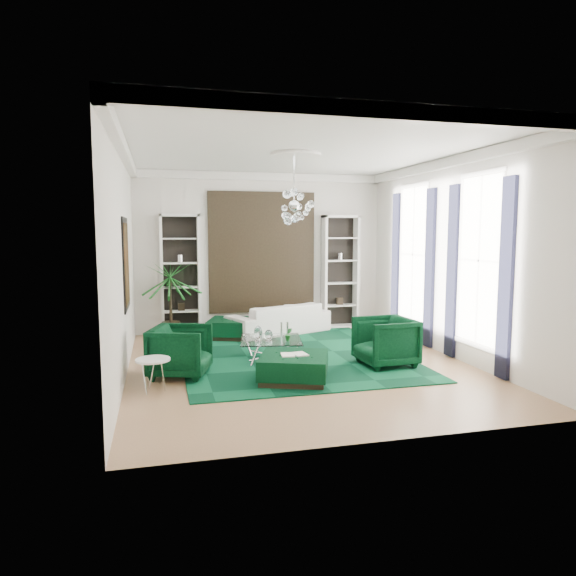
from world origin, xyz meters
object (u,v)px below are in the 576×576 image
object	(u,v)px
armchair_left	(180,351)
ottoman_side	(231,329)
armchair_right	(385,341)
coffee_table	(271,349)
ottoman_front	(294,368)
palm	(170,289)
sofa	(279,319)
side_table	(153,376)

from	to	relation	value
armchair_left	ottoman_side	distance (m)	3.13
armchair_right	coffee_table	xyz separation A→B (m)	(-1.90, 0.94, -0.24)
ottoman_front	palm	distance (m)	4.43
sofa	armchair_right	distance (m)	3.49
armchair_left	side_table	size ratio (longest dim) A/B	1.81
armchair_left	armchair_right	bearing A→B (deg)	-74.98
ottoman_front	side_table	size ratio (longest dim) A/B	2.06
sofa	palm	distance (m)	2.60
sofa	armchair_left	distance (m)	3.91
sofa	armchair_left	xyz separation A→B (m)	(-2.40, -3.09, 0.07)
sofa	ottoman_side	world-z (taller)	sofa
armchair_right	ottoman_side	world-z (taller)	armchair_right
ottoman_front	side_table	world-z (taller)	side_table
sofa	side_table	xyz separation A→B (m)	(-2.83, -3.85, -0.11)
armchair_right	armchair_left	bearing A→B (deg)	-96.30
coffee_table	palm	size ratio (longest dim) A/B	0.50
armchair_left	ottoman_side	bearing A→B (deg)	-5.49
sofa	coffee_table	distance (m)	2.44
ottoman_front	side_table	bearing A→B (deg)	-178.97
armchair_right	side_table	xyz separation A→B (m)	(-4.04, -0.57, -0.19)
coffee_table	ottoman_front	bearing A→B (deg)	-87.67
ottoman_side	armchair_left	bearing A→B (deg)	-113.40
ottoman_side	armchair_right	bearing A→B (deg)	-52.19
armchair_left	palm	size ratio (longest dim) A/B	0.42
side_table	sofa	bearing A→B (deg)	53.63
palm	ottoman_side	bearing A→B (deg)	-14.45
coffee_table	ottoman_side	bearing A→B (deg)	102.41
ottoman_front	palm	size ratio (longest dim) A/B	0.47
ottoman_front	armchair_right	bearing A→B (deg)	16.16
ottoman_side	ottoman_front	bearing A→B (deg)	-81.69
coffee_table	palm	distance (m)	3.17
side_table	coffee_table	bearing A→B (deg)	35.32
armchair_left	ottoman_front	distance (m)	1.91
armchair_left	palm	world-z (taller)	palm
ottoman_side	palm	world-z (taller)	palm
armchair_left	armchair_right	world-z (taller)	armchair_right
armchair_left	ottoman_front	bearing A→B (deg)	-94.17
sofa	coffee_table	size ratio (longest dim) A/B	2.16
side_table	armchair_right	bearing A→B (deg)	8.07
palm	sofa	bearing A→B (deg)	-2.64
armchair_left	sofa	bearing A→B (deg)	-19.88
armchair_left	palm	xyz separation A→B (m)	(-0.08, 3.20, 0.70)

